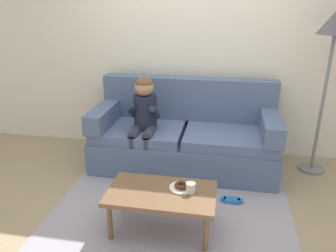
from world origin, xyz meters
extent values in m
plane|color=#9E896B|center=(0.00, 0.00, 0.00)|extent=(10.00, 10.00, 0.00)
cube|color=silver|center=(0.00, 1.40, 1.40)|extent=(8.00, 0.10, 2.80)
cube|color=#9993A3|center=(0.00, -0.25, 0.01)|extent=(2.25, 1.82, 0.01)
cube|color=slate|center=(-0.01, 0.80, 0.19)|extent=(2.11, 0.90, 0.38)
cube|color=slate|center=(-0.54, 0.75, 0.44)|extent=(1.01, 0.74, 0.12)
cube|color=slate|center=(0.52, 0.75, 0.44)|extent=(1.01, 0.74, 0.12)
cube|color=slate|center=(-0.01, 1.15, 0.76)|extent=(2.11, 0.20, 0.51)
cube|color=slate|center=(-0.96, 0.80, 0.61)|extent=(0.20, 0.90, 0.22)
cube|color=slate|center=(0.95, 0.80, 0.61)|extent=(0.20, 0.90, 0.22)
cube|color=brown|center=(-0.04, -0.40, 0.37)|extent=(0.92, 0.52, 0.04)
cylinder|color=brown|center=(-0.44, -0.60, 0.17)|extent=(0.04, 0.04, 0.35)
cylinder|color=brown|center=(0.36, -0.60, 0.17)|extent=(0.04, 0.04, 0.35)
cylinder|color=brown|center=(-0.44, -0.20, 0.17)|extent=(0.04, 0.04, 0.35)
cylinder|color=brown|center=(0.36, -0.20, 0.17)|extent=(0.04, 0.04, 0.35)
cylinder|color=#1E2338|center=(-0.45, 0.72, 0.70)|extent=(0.26, 0.26, 0.40)
sphere|color=tan|center=(-0.45, 0.70, 1.00)|extent=(0.21, 0.21, 0.21)
ellipsoid|color=brown|center=(-0.45, 0.70, 1.04)|extent=(0.20, 0.20, 0.12)
cylinder|color=#333847|center=(-0.53, 0.57, 0.51)|extent=(0.11, 0.30, 0.11)
cylinder|color=#333847|center=(-0.53, 0.42, 0.28)|extent=(0.09, 0.09, 0.44)
cube|color=black|center=(-0.53, 0.37, 0.03)|extent=(0.10, 0.20, 0.06)
cylinder|color=#1E2338|center=(-0.59, 0.62, 0.74)|extent=(0.07, 0.29, 0.23)
cylinder|color=#333847|center=(-0.37, 0.57, 0.51)|extent=(0.11, 0.30, 0.11)
cylinder|color=#333847|center=(-0.37, 0.42, 0.28)|extent=(0.09, 0.09, 0.44)
cube|color=black|center=(-0.37, 0.37, 0.03)|extent=(0.10, 0.20, 0.06)
cylinder|color=#1E2338|center=(-0.31, 0.62, 0.74)|extent=(0.07, 0.29, 0.23)
cylinder|color=white|center=(0.12, -0.32, 0.40)|extent=(0.21, 0.21, 0.01)
torus|color=#422619|center=(0.12, -0.32, 0.42)|extent=(0.14, 0.14, 0.04)
cylinder|color=silver|center=(0.20, -0.37, 0.43)|extent=(0.08, 0.08, 0.09)
cube|color=blue|center=(0.57, 0.12, 0.03)|extent=(0.16, 0.09, 0.05)
cylinder|color=blue|center=(0.48, 0.12, 0.03)|extent=(0.06, 0.06, 0.05)
cylinder|color=blue|center=(0.65, 0.12, 0.03)|extent=(0.06, 0.06, 0.05)
cylinder|color=slate|center=(1.50, 0.99, 0.01)|extent=(0.30, 0.30, 0.03)
cylinder|color=slate|center=(1.50, 0.99, 0.82)|extent=(0.04, 0.04, 1.58)
camera|label=1|loc=(0.44, -2.75, 1.92)|focal=35.38mm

